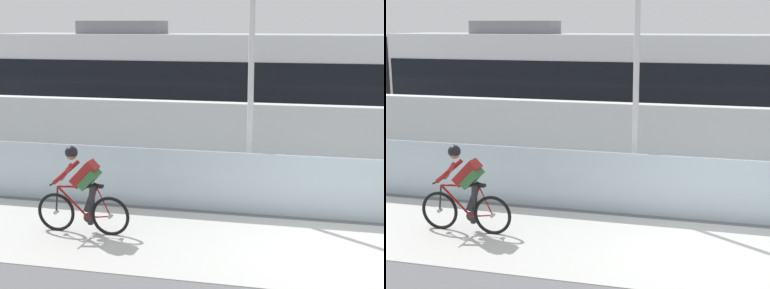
# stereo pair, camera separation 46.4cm
# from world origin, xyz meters

# --- Properties ---
(ground_plane) EXTENTS (200.00, 200.00, 0.00)m
(ground_plane) POSITION_xyz_m (0.00, 0.00, 0.00)
(ground_plane) COLOR slate
(bike_path_deck) EXTENTS (32.00, 3.20, 0.01)m
(bike_path_deck) POSITION_xyz_m (0.00, 0.00, 0.01)
(bike_path_deck) COLOR silver
(bike_path_deck) RESTS_ON ground
(glass_parapet) EXTENTS (32.00, 0.05, 1.23)m
(glass_parapet) POSITION_xyz_m (0.00, 1.85, 0.62)
(glass_parapet) COLOR silver
(glass_parapet) RESTS_ON ground
(concrete_barrier_wall) EXTENTS (32.00, 0.36, 1.98)m
(concrete_barrier_wall) POSITION_xyz_m (0.00, 3.65, 0.99)
(concrete_barrier_wall) COLOR silver
(concrete_barrier_wall) RESTS_ON ground
(tram_rail_near) EXTENTS (32.00, 0.08, 0.01)m
(tram_rail_near) POSITION_xyz_m (0.00, 6.13, 0.00)
(tram_rail_near) COLOR #595654
(tram_rail_near) RESTS_ON ground
(tram_rail_far) EXTENTS (32.00, 0.08, 0.01)m
(tram_rail_far) POSITION_xyz_m (0.00, 7.57, 0.00)
(tram_rail_far) COLOR #595654
(tram_rail_far) RESTS_ON ground
(tram) EXTENTS (11.06, 2.54, 3.81)m
(tram) POSITION_xyz_m (-4.15, 6.85, 1.89)
(tram) COLOR silver
(tram) RESTS_ON ground
(cyclist_on_bike) EXTENTS (1.77, 0.58, 1.61)m
(cyclist_on_bike) POSITION_xyz_m (-4.49, 0.00, 0.78)
(cyclist_on_bike) COLOR black
(cyclist_on_bike) RESTS_ON ground
(lamp_post_antenna) EXTENTS (0.28, 0.28, 5.20)m
(lamp_post_antenna) POSITION_xyz_m (-1.78, 2.15, 3.29)
(lamp_post_antenna) COLOR gray
(lamp_post_antenna) RESTS_ON ground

